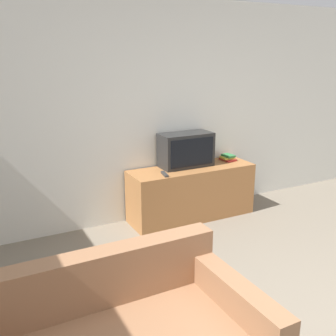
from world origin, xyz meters
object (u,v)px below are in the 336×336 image
object	(u,v)px
television	(186,150)
book_stack	(228,158)
tv_stand	(191,192)
remote_on_stand	(165,174)

from	to	relation	value
television	book_stack	xyz separation A→B (m)	(0.62, -0.01, -0.17)
tv_stand	television	bearing A→B (deg)	111.86
tv_stand	television	size ratio (longest dim) A/B	2.41
television	remote_on_stand	bearing A→B (deg)	-151.89
tv_stand	book_stack	distance (m)	0.69
tv_stand	remote_on_stand	world-z (taller)	remote_on_stand
television	book_stack	world-z (taller)	television
book_stack	remote_on_stand	world-z (taller)	book_stack
television	book_stack	size ratio (longest dim) A/B	3.13
tv_stand	book_stack	world-z (taller)	book_stack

